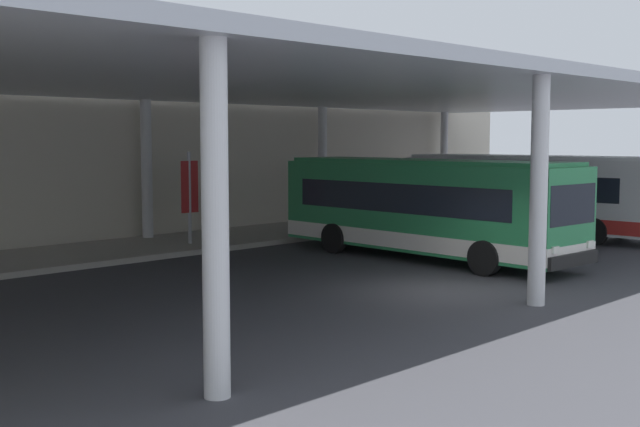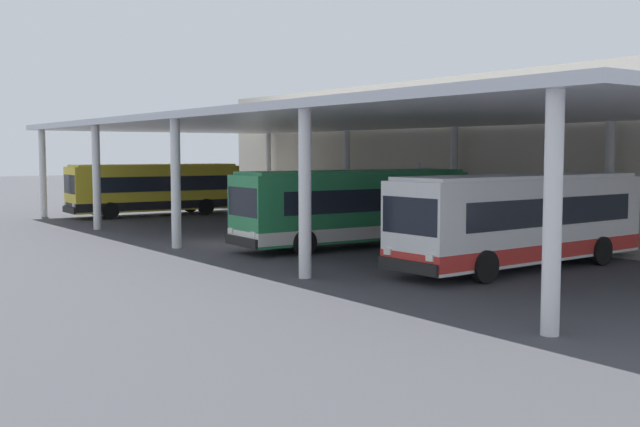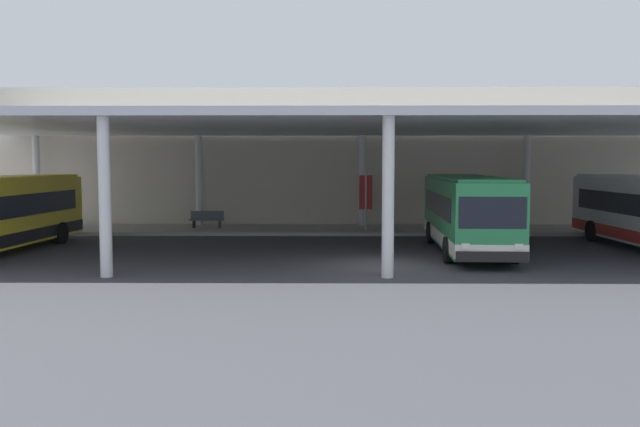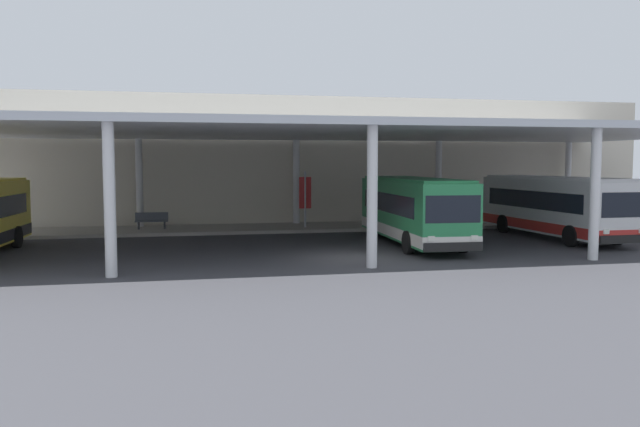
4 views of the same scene
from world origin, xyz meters
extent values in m
plane|color=#3D3D42|center=(0.00, 0.00, 0.00)|extent=(200.00, 200.00, 0.00)
cube|color=#A39E93|center=(0.00, 11.75, 0.09)|extent=(42.00, 4.50, 0.18)
cube|color=beige|center=(0.00, 15.00, 4.01)|extent=(48.00, 1.60, 8.02)
cube|color=silver|center=(0.00, 5.50, 5.40)|extent=(40.00, 17.00, 0.30)
cylinder|color=silver|center=(-18.50, -2.50, 2.62)|extent=(0.40, 0.40, 5.25)
cylinder|color=silver|center=(-18.50, 13.50, 2.62)|extent=(0.40, 0.40, 5.25)
cylinder|color=silver|center=(-9.25, -2.50, 2.62)|extent=(0.40, 0.40, 5.25)
cylinder|color=silver|center=(-9.25, 13.50, 2.62)|extent=(0.40, 0.40, 5.25)
cylinder|color=silver|center=(0.00, -2.50, 2.62)|extent=(0.40, 0.40, 5.25)
cylinder|color=silver|center=(0.00, 13.50, 2.62)|extent=(0.40, 0.40, 5.25)
cylinder|color=silver|center=(9.25, -2.50, 2.62)|extent=(0.40, 0.40, 5.25)
cylinder|color=silver|center=(9.25, 13.50, 2.62)|extent=(0.40, 0.40, 5.25)
cylinder|color=silver|center=(18.50, -2.50, 2.62)|extent=(0.40, 0.40, 5.25)
cube|color=yellow|center=(-15.63, 3.44, 1.70)|extent=(3.01, 10.51, 2.70)
cube|color=black|center=(-15.63, 3.44, 0.70)|extent=(3.03, 10.53, 0.50)
cube|color=black|center=(-15.62, 3.59, 2.00)|extent=(2.95, 8.64, 0.90)
cube|color=black|center=(-15.88, -1.71, 2.05)|extent=(2.30, 0.23, 1.10)
cube|color=black|center=(-15.88, -1.80, 0.55)|extent=(2.45, 0.28, 0.36)
cube|color=yellow|center=(-15.63, 3.44, 3.11)|extent=(2.79, 10.08, 0.12)
cube|color=yellow|center=(-15.88, -1.68, 2.87)|extent=(1.75, 0.21, 0.28)
cube|color=white|center=(-16.78, -1.74, 0.90)|extent=(0.28, 0.09, 0.20)
cube|color=white|center=(-14.98, -1.83, 0.90)|extent=(0.28, 0.09, 0.20)
cylinder|color=black|center=(-17.01, 0.28, 0.50)|extent=(0.33, 1.01, 1.00)
cylinder|color=black|center=(-14.56, 0.16, 0.50)|extent=(0.33, 1.01, 1.00)
cylinder|color=black|center=(-16.71, 6.35, 0.50)|extent=(0.33, 1.01, 1.00)
cylinder|color=black|center=(-14.26, 6.23, 0.50)|extent=(0.33, 1.01, 1.00)
cube|color=#28844C|center=(3.89, 3.70, 1.70)|extent=(2.98, 10.50, 2.70)
cube|color=white|center=(3.89, 3.70, 0.70)|extent=(3.00, 10.53, 0.50)
cube|color=black|center=(3.90, 3.85, 2.00)|extent=(2.93, 8.64, 0.90)
cube|color=black|center=(3.65, -1.45, 2.05)|extent=(2.30, 0.23, 1.10)
cube|color=black|center=(3.65, -1.54, 0.55)|extent=(2.45, 0.27, 0.36)
cube|color=#2A8B50|center=(3.89, 3.70, 3.11)|extent=(2.76, 10.08, 0.12)
cube|color=yellow|center=(3.66, -1.42, 2.87)|extent=(1.75, 0.20, 0.28)
cube|color=white|center=(2.75, -1.49, 0.90)|extent=(0.28, 0.09, 0.20)
cube|color=white|center=(4.55, -1.57, 0.90)|extent=(0.28, 0.09, 0.20)
cylinder|color=black|center=(2.52, 0.53, 0.50)|extent=(0.33, 1.01, 1.00)
cylinder|color=black|center=(4.97, 0.42, 0.50)|extent=(0.33, 1.01, 1.00)
cylinder|color=black|center=(2.80, 6.61, 0.50)|extent=(0.33, 1.01, 1.00)
cylinder|color=black|center=(5.25, 6.50, 0.50)|extent=(0.33, 1.01, 1.00)
cube|color=white|center=(11.88, 4.53, 1.70)|extent=(2.78, 10.46, 2.70)
cube|color=red|center=(11.88, 4.53, 0.70)|extent=(2.80, 10.48, 0.50)
cube|color=black|center=(11.88, 4.68, 2.00)|extent=(2.77, 8.59, 0.90)
cube|color=black|center=(12.02, -0.62, 2.05)|extent=(2.30, 0.18, 1.10)
cube|color=black|center=(12.02, -0.71, 0.55)|extent=(2.45, 0.22, 0.36)
cube|color=white|center=(11.88, 4.53, 3.11)|extent=(2.56, 10.04, 0.12)
cube|color=yellow|center=(12.02, -0.59, 2.87)|extent=(1.75, 0.17, 0.28)
cube|color=white|center=(11.12, -0.73, 0.90)|extent=(0.28, 0.09, 0.20)
cube|color=white|center=(12.92, -0.68, 0.90)|extent=(0.28, 0.09, 0.20)
cylinder|color=black|center=(10.74, 1.27, 0.50)|extent=(0.31, 1.01, 1.00)
cylinder|color=black|center=(13.19, 1.34, 0.50)|extent=(0.31, 1.01, 1.00)
cylinder|color=black|center=(10.58, 7.35, 0.50)|extent=(0.31, 1.01, 1.00)
cylinder|color=black|center=(13.03, 7.42, 0.50)|extent=(0.31, 1.01, 1.00)
cube|color=#4C515B|center=(-8.53, 11.75, 0.63)|extent=(1.80, 0.44, 0.08)
cube|color=#4C515B|center=(-8.53, 11.95, 0.88)|extent=(1.80, 0.06, 0.44)
cube|color=#2D2D33|center=(-9.23, 11.75, 0.41)|extent=(0.10, 0.36, 0.45)
cube|color=#2D2D33|center=(-7.83, 11.75, 0.41)|extent=(0.10, 0.36, 0.45)
cylinder|color=#B2B2B7|center=(0.06, 10.95, 1.78)|extent=(0.12, 0.12, 3.20)
cube|color=#B22323|center=(0.06, 10.93, 2.16)|extent=(0.70, 0.04, 1.80)
camera|label=1|loc=(-16.33, -11.64, 3.80)|focal=44.62mm
camera|label=2|loc=(28.77, -16.02, 3.94)|focal=43.09mm
camera|label=3|loc=(-1.98, -24.05, 3.80)|focal=37.27mm
camera|label=4|loc=(-6.87, -25.24, 3.91)|focal=36.17mm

